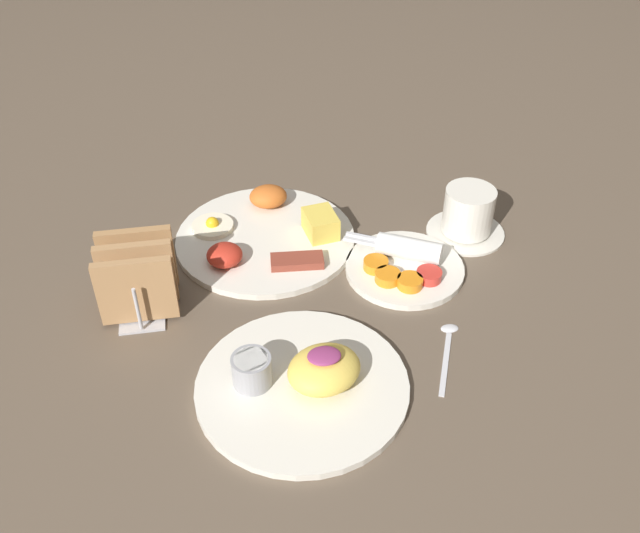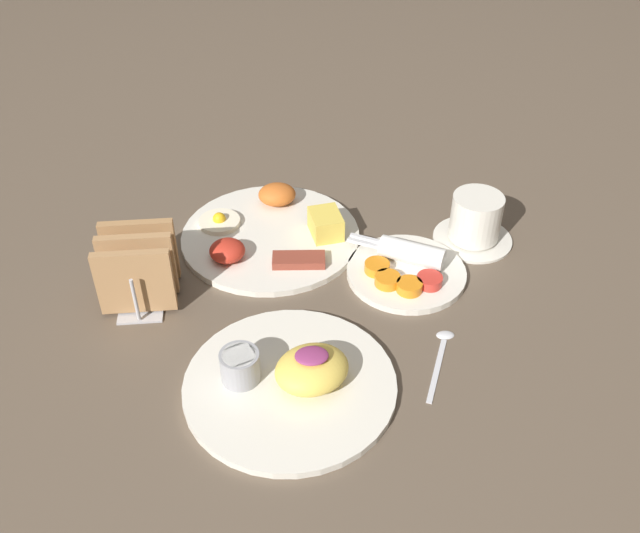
{
  "view_description": "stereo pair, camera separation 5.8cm",
  "coord_description": "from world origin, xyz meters",
  "px_view_note": "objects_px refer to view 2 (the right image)",
  "views": [
    {
      "loc": [
        -0.1,
        -0.72,
        0.65
      ],
      "look_at": [
        0.03,
        0.04,
        0.03
      ],
      "focal_mm": 40.0,
      "sensor_mm": 36.0,
      "label": 1
    },
    {
      "loc": [
        -0.04,
        -0.73,
        0.65
      ],
      "look_at": [
        0.03,
        0.04,
        0.03
      ],
      "focal_mm": 40.0,
      "sensor_mm": 36.0,
      "label": 2
    }
  ],
  "objects_px": {
    "toast_rack": "(138,268)",
    "coffee_cup": "(475,221)",
    "plate_breakfast": "(272,232)",
    "plate_foreground": "(290,379)",
    "plate_condiments": "(406,269)"
  },
  "relations": [
    {
      "from": "toast_rack",
      "to": "coffee_cup",
      "type": "xyz_separation_m",
      "value": [
        0.49,
        0.08,
        -0.01
      ]
    },
    {
      "from": "plate_condiments",
      "to": "coffee_cup",
      "type": "bearing_deg",
      "value": 32.41
    },
    {
      "from": "plate_condiments",
      "to": "plate_foreground",
      "type": "bearing_deg",
      "value": -132.27
    },
    {
      "from": "plate_condiments",
      "to": "plate_foreground",
      "type": "distance_m",
      "value": 0.26
    },
    {
      "from": "plate_condiments",
      "to": "toast_rack",
      "type": "xyz_separation_m",
      "value": [
        -0.37,
        -0.01,
        0.04
      ]
    },
    {
      "from": "plate_condiments",
      "to": "coffee_cup",
      "type": "height_order",
      "value": "coffee_cup"
    },
    {
      "from": "coffee_cup",
      "to": "plate_breakfast",
      "type": "bearing_deg",
      "value": 173.81
    },
    {
      "from": "plate_breakfast",
      "to": "coffee_cup",
      "type": "distance_m",
      "value": 0.31
    },
    {
      "from": "plate_breakfast",
      "to": "plate_foreground",
      "type": "distance_m",
      "value": 0.3
    },
    {
      "from": "coffee_cup",
      "to": "plate_foreground",
      "type": "bearing_deg",
      "value": -137.53
    },
    {
      "from": "plate_foreground",
      "to": "toast_rack",
      "type": "height_order",
      "value": "toast_rack"
    },
    {
      "from": "toast_rack",
      "to": "coffee_cup",
      "type": "height_order",
      "value": "toast_rack"
    },
    {
      "from": "plate_condiments",
      "to": "plate_foreground",
      "type": "relative_size",
      "value": 0.66
    },
    {
      "from": "plate_breakfast",
      "to": "plate_condiments",
      "type": "bearing_deg",
      "value": -29.71
    },
    {
      "from": "toast_rack",
      "to": "plate_breakfast",
      "type": "bearing_deg",
      "value": 32.57
    }
  ]
}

